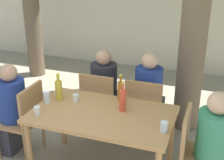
# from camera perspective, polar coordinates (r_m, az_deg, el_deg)

# --- Properties ---
(cafe_building_wall) EXTENTS (10.00, 0.08, 2.80)m
(cafe_building_wall) POSITION_cam_1_polar(r_m,az_deg,el_deg) (6.31, 10.15, 14.10)
(cafe_building_wall) COLOR beige
(cafe_building_wall) RESTS_ON ground_plane
(dining_table_front) EXTENTS (1.47, 0.87, 0.74)m
(dining_table_front) POSITION_cam_1_polar(r_m,az_deg,el_deg) (3.28, -1.78, -7.26)
(dining_table_front) COLOR #B27F4C
(dining_table_front) RESTS_ON ground_plane
(patio_chair_0) EXTENTS (0.44, 0.44, 0.91)m
(patio_chair_0) POSITION_cam_1_polar(r_m,az_deg,el_deg) (3.77, -15.69, -6.47)
(patio_chair_0) COLOR #A87A4C
(patio_chair_0) RESTS_ON ground_plane
(patio_chair_1) EXTENTS (0.44, 0.44, 0.91)m
(patio_chair_1) POSITION_cam_1_polar(r_m,az_deg,el_deg) (3.18, 15.10, -12.21)
(patio_chair_1) COLOR #A87A4C
(patio_chair_1) RESTS_ON ground_plane
(patio_chair_2) EXTENTS (0.44, 0.44, 0.91)m
(patio_chair_2) POSITION_cam_1_polar(r_m,az_deg,el_deg) (3.99, -2.23, -3.90)
(patio_chair_2) COLOR #A87A4C
(patio_chair_2) RESTS_ON ground_plane
(patio_chair_3) EXTENTS (0.44, 0.44, 0.91)m
(patio_chair_3) POSITION_cam_1_polar(r_m,az_deg,el_deg) (3.83, 6.02, -5.20)
(patio_chair_3) COLOR #A87A4C
(patio_chair_3) RESTS_ON ground_plane
(person_seated_0) EXTENTS (0.56, 0.33, 1.14)m
(person_seated_0) POSITION_cam_1_polar(r_m,az_deg,el_deg) (3.91, -18.60, -5.92)
(person_seated_0) COLOR #383842
(person_seated_0) RESTS_ON ground_plane
(person_seated_1) EXTENTS (0.57, 0.33, 1.15)m
(person_seated_1) POSITION_cam_1_polar(r_m,az_deg,el_deg) (3.19, 19.48, -12.82)
(person_seated_1) COLOR #383842
(person_seated_1) RESTS_ON ground_plane
(person_seated_2) EXTENTS (0.34, 0.57, 1.16)m
(person_seated_2) POSITION_cam_1_polar(r_m,az_deg,el_deg) (4.19, -1.02, -2.54)
(person_seated_2) COLOR #383842
(person_seated_2) RESTS_ON ground_plane
(person_seated_3) EXTENTS (0.34, 0.57, 1.17)m
(person_seated_3) POSITION_cam_1_polar(r_m,az_deg,el_deg) (4.03, 6.84, -3.61)
(person_seated_3) COLOR #383842
(person_seated_3) RESTS_ON ground_plane
(amber_bottle_0) EXTENTS (0.07, 0.07, 0.31)m
(amber_bottle_0) POSITION_cam_1_polar(r_m,az_deg,el_deg) (3.45, 1.59, -1.91)
(amber_bottle_0) COLOR #9E661E
(amber_bottle_0) RESTS_ON dining_table_front
(soda_bottle_1) EXTENTS (0.07, 0.07, 0.32)m
(soda_bottle_1) POSITION_cam_1_polar(r_m,az_deg,el_deg) (3.22, 1.97, -3.62)
(soda_bottle_1) COLOR #DB4C2D
(soda_bottle_1) RESTS_ON dining_table_front
(oil_cruet_2) EXTENTS (0.08, 0.08, 0.31)m
(oil_cruet_2) POSITION_cam_1_polar(r_m,az_deg,el_deg) (3.52, -9.71, -1.73)
(oil_cruet_2) COLOR gold
(oil_cruet_2) RESTS_ON dining_table_front
(drinking_glass_0) EXTENTS (0.07, 0.07, 0.13)m
(drinking_glass_0) POSITION_cam_1_polar(r_m,az_deg,el_deg) (3.48, -11.84, -3.18)
(drinking_glass_0) COLOR silver
(drinking_glass_0) RESTS_ON dining_table_front
(drinking_glass_1) EXTENTS (0.07, 0.07, 0.11)m
(drinking_glass_1) POSITION_cam_1_polar(r_m,az_deg,el_deg) (2.93, 9.49, -8.48)
(drinking_glass_1) COLOR silver
(drinking_glass_1) RESTS_ON dining_table_front
(drinking_glass_2) EXTENTS (0.07, 0.07, 0.09)m
(drinking_glass_2) POSITION_cam_1_polar(r_m,az_deg,el_deg) (3.47, -6.63, -3.30)
(drinking_glass_2) COLOR silver
(drinking_glass_2) RESTS_ON dining_table_front
(drinking_glass_3) EXTENTS (0.07, 0.07, 0.09)m
(drinking_glass_3) POSITION_cam_1_polar(r_m,az_deg,el_deg) (3.28, -13.51, -5.43)
(drinking_glass_3) COLOR silver
(drinking_glass_3) RESTS_ON dining_table_front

